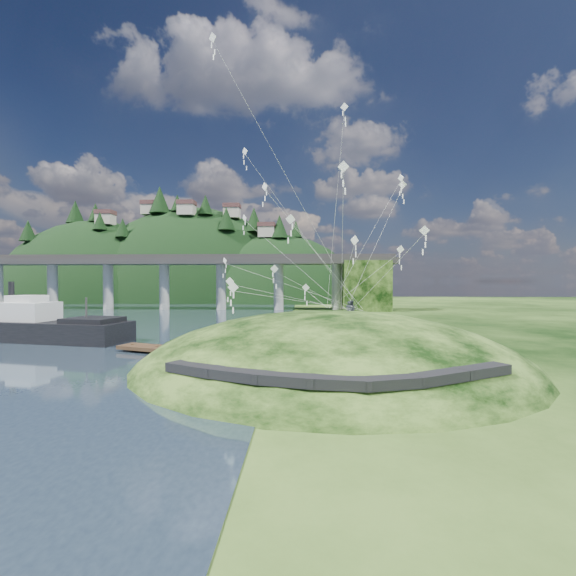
{
  "coord_description": "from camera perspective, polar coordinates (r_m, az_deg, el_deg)",
  "views": [
    {
      "loc": [
        5.49,
        -32.62,
        7.67
      ],
      "look_at": [
        4.0,
        6.0,
        7.0
      ],
      "focal_mm": 24.0,
      "sensor_mm": 36.0,
      "label": 1
    }
  ],
  "objects": [
    {
      "name": "grass_hill",
      "position": [
        35.91,
        6.33,
        -13.81
      ],
      "size": [
        36.0,
        32.0,
        13.0
      ],
      "color": "black",
      "rests_on": "ground"
    },
    {
      "name": "wooden_dock",
      "position": [
        41.89,
        -15.39,
        -8.91
      ],
      "size": [
        15.47,
        7.48,
        1.11
      ],
      "color": "#352316",
      "rests_on": "ground"
    },
    {
      "name": "ground",
      "position": [
        33.96,
        -7.32,
        -12.07
      ],
      "size": [
        320.0,
        320.0,
        0.0
      ],
      "primitive_type": "plane",
      "color": "black",
      "rests_on": "ground"
    },
    {
      "name": "bridge",
      "position": [
        107.56,
        -15.08,
        2.05
      ],
      "size": [
        160.0,
        11.0,
        15.0
      ],
      "color": "#2D2B2B",
      "rests_on": "ground"
    },
    {
      "name": "work_barge",
      "position": [
        58.65,
        -32.44,
        -4.79
      ],
      "size": [
        22.58,
        9.88,
        7.65
      ],
      "color": "black",
      "rests_on": "ground"
    },
    {
      "name": "kite_flyers",
      "position": [
        36.81,
        9.25,
        -1.86
      ],
      "size": [
        1.13,
        1.23,
        1.91
      ],
      "color": "#292C37",
      "rests_on": "ground"
    },
    {
      "name": "footpath",
      "position": [
        23.63,
        7.1,
        -12.69
      ],
      "size": [
        22.29,
        5.84,
        0.83
      ],
      "color": "black",
      "rests_on": "ground"
    },
    {
      "name": "kite_swarm",
      "position": [
        34.64,
        4.88,
        10.55
      ],
      "size": [
        18.55,
        14.55,
        20.46
      ],
      "color": "white",
      "rests_on": "ground"
    },
    {
      "name": "far_ridge",
      "position": [
        163.09,
        -15.35,
        -4.35
      ],
      "size": [
        153.0,
        70.0,
        94.5
      ],
      "color": "black",
      "rests_on": "ground"
    }
  ]
}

